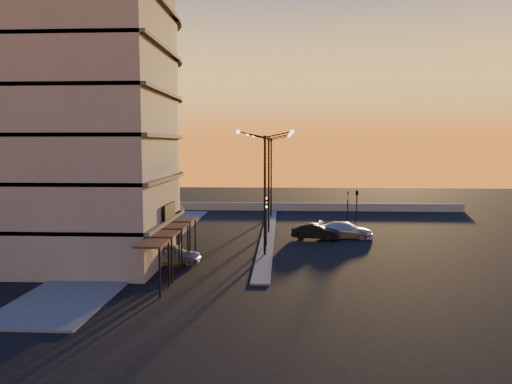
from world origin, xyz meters
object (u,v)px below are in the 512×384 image
object	(u,v)px
streetlamp_mid	(269,174)
car_hatchback	(172,254)
traffic_light_main	(266,213)
car_sedan	(316,232)
car_wagon	(346,230)

from	to	relation	value
streetlamp_mid	car_hatchback	xyz separation A→B (m)	(-6.50, -12.77, -4.89)
streetlamp_mid	traffic_light_main	size ratio (longest dim) A/B	2.24
car_sedan	car_wagon	distance (m)	2.89
streetlamp_mid	car_wagon	xyz separation A→B (m)	(7.05, -2.24, -4.88)
streetlamp_mid	car_sedan	xyz separation A→B (m)	(4.30, -3.14, -4.90)
car_sedan	car_wagon	xyz separation A→B (m)	(2.74, 0.91, 0.02)
streetlamp_mid	car_hatchback	bearing A→B (deg)	-116.98
car_hatchback	car_wagon	world-z (taller)	car_wagon
traffic_light_main	car_wagon	xyz separation A→B (m)	(7.05, 4.89, -2.18)
streetlamp_mid	car_sedan	distance (m)	7.24
streetlamp_mid	traffic_light_main	bearing A→B (deg)	-90.00
traffic_light_main	car_sedan	distance (m)	6.26
streetlamp_mid	traffic_light_main	world-z (taller)	streetlamp_mid
car_hatchback	car_sedan	world-z (taller)	car_hatchback
car_hatchback	car_wagon	xyz separation A→B (m)	(13.55, 10.53, 0.01)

